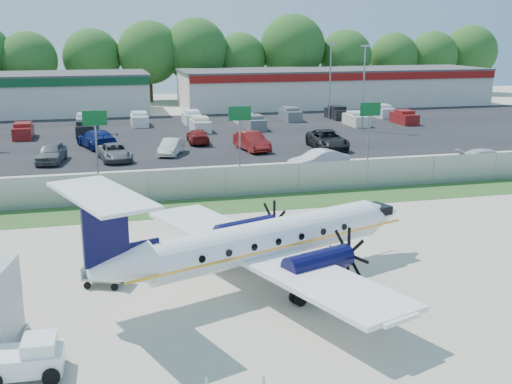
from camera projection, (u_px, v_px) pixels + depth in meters
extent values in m
plane|color=beige|center=(289.00, 273.00, 28.79)|extent=(170.00, 170.00, 0.00)
cube|color=#2D561E|center=(232.00, 205.00, 40.06)|extent=(170.00, 4.00, 0.02)
cube|color=black|center=(212.00, 180.00, 46.64)|extent=(170.00, 8.00, 0.02)
cube|color=black|center=(175.00, 135.00, 66.36)|extent=(170.00, 32.00, 0.02)
cube|color=gray|center=(226.00, 182.00, 41.70)|extent=(120.00, 0.02, 1.90)
cube|color=gray|center=(225.00, 167.00, 41.46)|extent=(120.00, 0.06, 0.06)
cube|color=gray|center=(226.00, 196.00, 41.93)|extent=(120.00, 0.06, 0.06)
cube|color=silver|center=(334.00, 88.00, 92.65)|extent=(44.00, 12.00, 5.00)
cube|color=#474749|center=(335.00, 69.00, 92.01)|extent=(44.40, 12.40, 0.24)
cube|color=maroon|center=(351.00, 77.00, 86.43)|extent=(44.00, 0.20, 1.00)
cylinder|color=gray|center=(96.00, 142.00, 47.86)|extent=(0.14, 0.14, 5.00)
cube|color=#0C5923|center=(95.00, 118.00, 47.28)|extent=(1.80, 0.08, 1.10)
cylinder|color=gray|center=(240.00, 136.00, 50.50)|extent=(0.14, 0.14, 5.00)
cube|color=#0C5923|center=(240.00, 113.00, 49.92)|extent=(1.80, 0.08, 1.10)
cylinder|color=gray|center=(369.00, 131.00, 53.14)|extent=(0.14, 0.14, 5.00)
cube|color=#0C5923|center=(370.00, 109.00, 52.56)|extent=(1.80, 0.08, 1.10)
cylinder|color=gray|center=(364.00, 89.00, 68.18)|extent=(0.18, 0.18, 9.00)
cube|color=gray|center=(365.00, 46.00, 67.08)|extent=(0.90, 0.35, 0.18)
cylinder|color=gray|center=(330.00, 82.00, 77.57)|extent=(0.18, 0.18, 9.00)
cube|color=gray|center=(331.00, 44.00, 76.47)|extent=(0.90, 0.35, 0.18)
cylinder|color=white|center=(269.00, 239.00, 27.38)|extent=(11.16, 5.49, 1.71)
cone|color=white|center=(380.00, 215.00, 31.01)|extent=(2.45, 2.29, 1.71)
cone|color=white|center=(119.00, 268.00, 23.60)|extent=(2.79, 2.41, 1.71)
cube|color=black|center=(378.00, 209.00, 30.84)|extent=(1.16, 1.38, 0.41)
cube|color=white|center=(261.00, 252.00, 27.25)|extent=(8.17, 15.88, 0.20)
cylinder|color=black|center=(318.00, 262.00, 25.68)|extent=(3.22, 1.99, 0.99)
cylinder|color=black|center=(246.00, 230.00, 29.85)|extent=(3.22, 1.99, 0.99)
cube|color=black|center=(105.00, 230.00, 22.98)|extent=(1.66, 0.74, 2.61)
cube|color=white|center=(101.00, 195.00, 22.61)|extent=(3.96, 5.99, 0.13)
cylinder|color=gray|center=(350.00, 249.00, 30.28)|extent=(0.11, 0.11, 1.17)
cylinder|color=black|center=(349.00, 255.00, 30.36)|extent=(0.53, 0.33, 0.50)
cylinder|color=black|center=(298.00, 298.00, 25.45)|extent=(0.67, 0.54, 0.58)
cylinder|color=black|center=(228.00, 260.00, 29.62)|extent=(0.67, 0.54, 0.58)
cube|color=white|center=(25.00, 361.00, 20.14)|extent=(2.39, 1.51, 0.65)
cube|color=white|center=(39.00, 345.00, 20.11)|extent=(1.08, 1.26, 0.46)
cube|color=black|center=(53.00, 343.00, 20.18)|extent=(0.22, 1.03, 0.37)
cylinder|color=black|center=(2.00, 359.00, 20.73)|extent=(0.57, 0.23, 0.56)
cylinder|color=black|center=(51.00, 377.00, 19.67)|extent=(0.57, 0.23, 0.56)
cylinder|color=black|center=(56.00, 354.00, 21.05)|extent=(0.57, 0.23, 0.56)
cube|color=gray|center=(105.00, 277.00, 27.33)|extent=(1.98, 1.61, 0.10)
cube|color=gray|center=(86.00, 270.00, 27.39)|extent=(0.46, 0.98, 0.51)
cube|color=gray|center=(123.00, 272.00, 27.15)|extent=(0.46, 0.98, 0.51)
cylinder|color=black|center=(87.00, 285.00, 27.02)|extent=(0.32, 0.21, 0.31)
cylinder|color=black|center=(96.00, 277.00, 27.93)|extent=(0.32, 0.21, 0.31)
cylinder|color=black|center=(114.00, 287.00, 26.85)|extent=(0.32, 0.21, 0.31)
cylinder|color=black|center=(122.00, 279.00, 27.76)|extent=(0.32, 0.21, 0.31)
cone|color=#FA4907|center=(208.00, 191.00, 42.40)|extent=(0.33, 0.33, 0.49)
cube|color=#FA4907|center=(208.00, 195.00, 42.46)|extent=(0.35, 0.35, 0.03)
imported|color=silver|center=(318.00, 171.00, 49.68)|extent=(5.21, 2.88, 1.63)
imported|color=silver|center=(488.00, 167.00, 51.15)|extent=(5.12, 2.45, 1.44)
imported|color=#595B5E|center=(52.00, 163.00, 52.83)|extent=(2.69, 5.12, 1.66)
imported|color=#595B5E|center=(115.00, 160.00, 53.69)|extent=(3.00, 5.35, 1.41)
imported|color=beige|center=(171.00, 155.00, 56.16)|extent=(2.89, 4.47, 1.39)
imported|color=maroon|center=(252.00, 150.00, 58.16)|extent=(2.55, 5.32, 1.68)
imported|color=black|center=(327.00, 149.00, 58.91)|extent=(3.29, 6.35, 1.71)
imported|color=navy|center=(97.00, 148.00, 59.40)|extent=(4.09, 6.36, 1.71)
imported|color=maroon|center=(198.00, 143.00, 61.79)|extent=(2.18, 4.80, 1.36)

